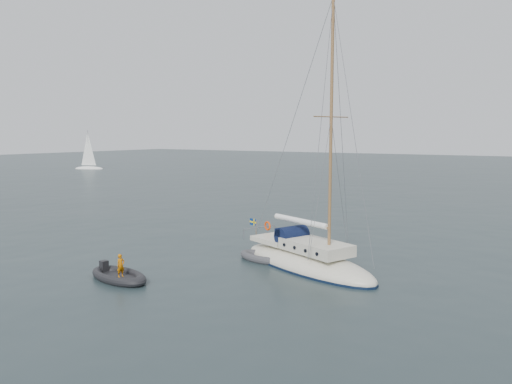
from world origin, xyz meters
The scene contains 5 objects.
ground centered at (0.00, 0.00, 0.00)m, with size 300.00×300.00×0.00m, color black.
sailboat centered at (1.16, -1.27, 1.06)m, with size 9.87×2.96×14.06m.
dinghy centered at (-1.60, -1.34, 0.19)m, with size 3.02×1.37×0.43m.
rib centered at (-5.51, -8.13, 0.22)m, with size 3.78×1.72×1.32m.
distant_yacht_a centered at (-68.51, 42.14, 3.49)m, with size 6.16×3.29×8.17m.
Camera 1 is at (12.51, -24.43, 6.99)m, focal length 35.00 mm.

